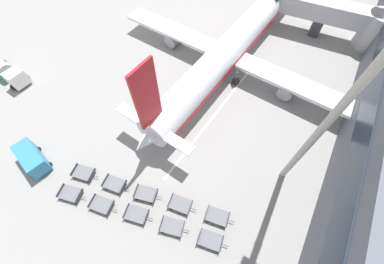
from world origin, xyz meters
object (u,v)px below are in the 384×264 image
Objects in this scene: baggage_dolly_row_near_col_a at (71,194)px; apron_light_mast at (351,95)px; baggage_dolly_row_near_col_d at (172,226)px; baggage_dolly_row_mid_a_col_c at (146,194)px; service_van at (32,158)px; baggage_dolly_row_near_col_e at (210,240)px; baggage_dolly_row_mid_a_col_d at (180,204)px; baggage_dolly_row_near_col_c at (137,214)px; baggage_dolly_row_mid_a_col_b at (115,184)px; fuel_tanker_primary at (4,70)px; baggage_dolly_row_mid_a_col_e at (217,216)px; baggage_dolly_row_near_col_b at (102,205)px; airplane at (232,47)px; baggage_dolly_row_mid_a_col_a at (84,173)px.

apron_light_mast is at bearing 36.44° from baggage_dolly_row_near_col_a.
baggage_dolly_row_near_col_a is 12.29m from baggage_dolly_row_near_col_d.
baggage_dolly_row_mid_a_col_c is at bearing 162.38° from baggage_dolly_row_near_col_d.
service_van is 1.53× the size of baggage_dolly_row_near_col_e.
baggage_dolly_row_near_col_e is at bearing -18.27° from baggage_dolly_row_mid_a_col_d.
baggage_dolly_row_mid_a_col_b is at bearing 161.79° from baggage_dolly_row_near_col_c.
baggage_dolly_row_mid_a_col_d is (11.44, 5.36, 0.00)m from baggage_dolly_row_near_col_a.
baggage_dolly_row_mid_a_col_e is (38.49, -2.48, -0.76)m from fuel_tanker_primary.
apron_light_mast is at bearing 40.80° from baggage_dolly_row_near_col_b.
airplane is 13.55× the size of baggage_dolly_row_near_col_d.
fuel_tanker_primary is 2.65× the size of baggage_dolly_row_mid_a_col_c.
baggage_dolly_row_mid_a_col_a is (-4.44, 1.77, 0.00)m from baggage_dolly_row_near_col_b.
baggage_dolly_row_mid_a_col_e is (3.65, 3.35, 0.00)m from baggage_dolly_row_near_col_d.
baggage_dolly_row_near_col_b and baggage_dolly_row_mid_a_col_a have the same top height.
apron_light_mast is (20.17, 14.89, 14.03)m from baggage_dolly_row_near_col_a.
service_van is 1.53× the size of baggage_dolly_row_near_col_a.
airplane is 13.59× the size of baggage_dolly_row_mid_a_col_b.
baggage_dolly_row_mid_a_col_a and baggage_dolly_row_mid_a_col_b have the same top height.
airplane is at bearing 84.42° from baggage_dolly_row_mid_a_col_b.
baggage_dolly_row_mid_a_col_a is 27.85m from apron_light_mast.
baggage_dolly_row_mid_a_col_b is at bearing 97.38° from baggage_dolly_row_near_col_b.
baggage_dolly_row_mid_a_col_e is (16.11, 3.67, 0.00)m from baggage_dolly_row_mid_a_col_a.
baggage_dolly_row_mid_a_col_b is (4.11, 0.81, 0.00)m from baggage_dolly_row_mid_a_col_a.
baggage_dolly_row_mid_a_col_c is at bearing 30.54° from baggage_dolly_row_near_col_a.
baggage_dolly_row_mid_a_col_c is at bearing 176.40° from baggage_dolly_row_near_col_e.
baggage_dolly_row_mid_a_col_e is (7.69, 4.28, 0.00)m from baggage_dolly_row_near_col_c.
baggage_dolly_row_near_col_b is at bearing -16.44° from fuel_tanker_primary.
apron_light_mast is (12.75, 10.52, 14.03)m from baggage_dolly_row_mid_a_col_c.
baggage_dolly_row_near_col_a and baggage_dolly_row_near_col_d have the same top height.
apron_light_mast is (20.70, 12.27, 14.03)m from baggage_dolly_row_mid_a_col_a.
service_van is at bearing -179.40° from baggage_dolly_row_near_col_b.
baggage_dolly_row_near_col_a is at bearing -6.30° from service_van.
fuel_tanker_primary reaches higher than baggage_dolly_row_mid_a_col_d.
apron_light_mast reaches higher than baggage_dolly_row_mid_a_col_c.
baggage_dolly_row_near_col_b is at bearing -82.62° from baggage_dolly_row_mid_a_col_b.
baggage_dolly_row_mid_a_col_a and baggage_dolly_row_mid_a_col_c have the same top height.
service_van reaches higher than baggage_dolly_row_near_col_a.
fuel_tanker_primary reaches higher than baggage_dolly_row_near_col_e.
baggage_dolly_row_near_col_b and baggage_dolly_row_mid_a_col_d have the same top height.
baggage_dolly_row_mid_a_col_a is at bearing -178.53° from baggage_dolly_row_near_col_d.
baggage_dolly_row_near_col_b is at bearing -163.75° from baggage_dolly_row_near_col_c.
baggage_dolly_row_mid_a_col_c is (3.51, 3.52, 0.00)m from baggage_dolly_row_near_col_b.
fuel_tanker_primary is 1.73× the size of service_van.
baggage_dolly_row_mid_a_col_d is (5.36, -23.65, -2.87)m from airplane.
airplane is 26.87m from baggage_dolly_row_near_col_d.
baggage_dolly_row_near_col_c is at bearing -133.65° from apron_light_mast.
baggage_dolly_row_near_col_d is 1.00× the size of baggage_dolly_row_mid_a_col_c.
baggage_dolly_row_near_col_b is at bearing 12.40° from baggage_dolly_row_near_col_a.
baggage_dolly_row_near_col_e is 12.49m from baggage_dolly_row_mid_a_col_b.
fuel_tanker_primary is 24.55m from baggage_dolly_row_near_col_a.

